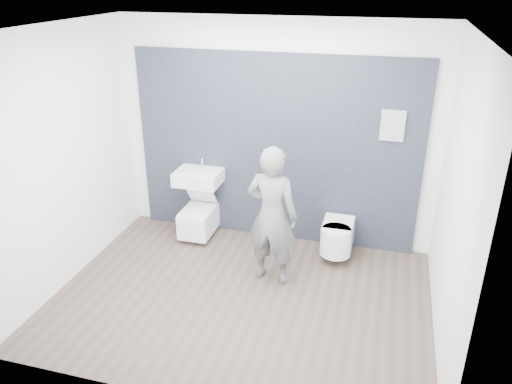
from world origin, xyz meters
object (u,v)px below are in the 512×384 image
(washbasin, at_px, (198,177))
(toilet_rounded, at_px, (337,236))
(visitor, at_px, (272,216))
(toilet_square, at_px, (199,219))

(washbasin, distance_m, toilet_rounded, 1.91)
(toilet_rounded, xyz_separation_m, visitor, (-0.66, -0.67, 0.52))
(toilet_rounded, relative_size, visitor, 0.40)
(washbasin, relative_size, toilet_square, 0.83)
(washbasin, bearing_deg, toilet_square, -90.00)
(washbasin, bearing_deg, visitor, -33.57)
(washbasin, height_order, toilet_rounded, washbasin)
(toilet_rounded, bearing_deg, washbasin, 176.73)
(washbasin, relative_size, visitor, 0.36)
(visitor, bearing_deg, toilet_rounded, -126.70)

